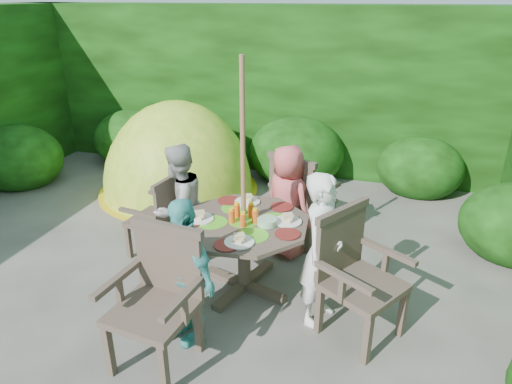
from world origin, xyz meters
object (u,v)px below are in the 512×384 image
(garden_chair_left, at_px, (160,215))
(child_right, at_px, (322,250))
(child_front, at_px, (186,271))
(parasol_pole, at_px, (243,183))
(patio_table, at_px, (244,232))
(garden_chair_front, at_px, (159,296))
(child_back, at_px, (287,202))
(garden_chair_back, at_px, (299,198))
(dome_tent, at_px, (179,190))
(child_left, at_px, (179,207))
(garden_chair_right, at_px, (355,273))

(garden_chair_left, xyz_separation_m, child_right, (1.81, -0.58, 0.21))
(child_front, bearing_deg, parasol_pole, 107.05)
(parasol_pole, height_order, child_right, parasol_pole)
(patio_table, xyz_separation_m, garden_chair_front, (-0.35, -1.03, -0.06))
(child_right, bearing_deg, garden_chair_left, 88.52)
(patio_table, bearing_deg, child_back, 72.91)
(garden_chair_back, height_order, dome_tent, dome_tent)
(garden_chair_back, distance_m, child_left, 1.35)
(garden_chair_back, bearing_deg, garden_chair_front, 95.98)
(garden_chair_right, relative_size, child_right, 0.76)
(child_left, distance_m, child_back, 1.13)
(garden_chair_left, xyz_separation_m, garden_chair_back, (1.36, 0.70, 0.07))
(child_right, distance_m, child_left, 1.60)
(child_back, height_order, child_front, child_front)
(garden_chair_front, bearing_deg, child_right, 42.86)
(child_left, relative_size, dome_tent, 0.50)
(child_back, distance_m, child_front, 1.60)
(patio_table, xyz_separation_m, child_back, (0.23, 0.76, 0.00))
(garden_chair_right, relative_size, child_back, 0.84)
(garden_chair_back, height_order, child_right, child_right)
(child_right, bearing_deg, child_left, 88.87)
(patio_table, height_order, parasol_pole, parasol_pole)
(garden_chair_right, xyz_separation_m, child_back, (-0.81, 1.07, 0.06))
(patio_table, xyz_separation_m, garden_chair_left, (-1.05, 0.34, -0.14))
(garden_chair_left, relative_size, dome_tent, 0.34)
(garden_chair_back, bearing_deg, garden_chair_right, 142.09)
(patio_table, distance_m, garden_chair_front, 1.09)
(garden_chair_left, xyz_separation_m, child_left, (0.28, -0.10, 0.18))
(parasol_pole, height_order, child_back, parasol_pole)
(garden_chair_right, xyz_separation_m, garden_chair_back, (-0.73, 1.35, -0.01))
(garden_chair_back, relative_size, dome_tent, 0.40)
(patio_table, relative_size, garden_chair_front, 1.51)
(garden_chair_right, bearing_deg, garden_chair_front, 150.06)
(garden_chair_back, distance_m, child_front, 1.89)
(child_back, bearing_deg, garden_chair_back, -71.84)
(child_left, xyz_separation_m, child_back, (1.00, 0.52, -0.04))
(parasol_pole, bearing_deg, patio_table, -4.60)
(parasol_pole, relative_size, garden_chair_front, 2.11)
(garden_chair_back, xyz_separation_m, child_left, (-1.08, -0.80, 0.11))
(patio_table, distance_m, dome_tent, 2.68)
(child_right, relative_size, child_left, 1.04)
(child_front, bearing_deg, garden_chair_right, 54.12)
(child_right, relative_size, child_back, 1.11)
(garden_chair_back, xyz_separation_m, garden_chair_front, (-0.66, -2.08, 0.01))
(child_right, xyz_separation_m, dome_tent, (-2.41, 2.26, -0.68))
(garden_chair_front, xyz_separation_m, child_right, (1.10, 0.80, 0.13))
(garden_chair_front, bearing_deg, child_left, 115.45)
(garden_chair_left, distance_m, garden_chair_front, 1.55)
(child_left, bearing_deg, child_right, 88.59)
(parasol_pole, xyz_separation_m, child_left, (-0.76, 0.24, -0.44))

